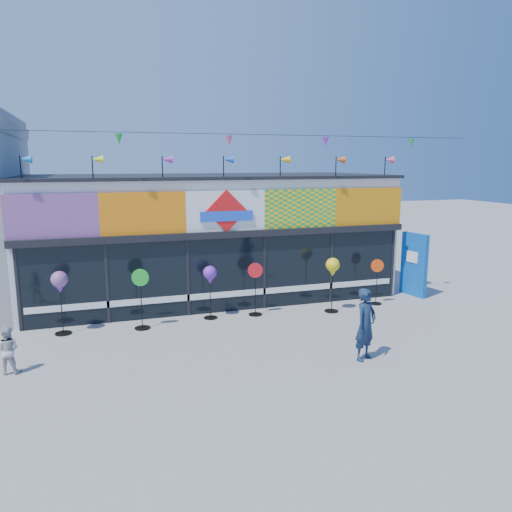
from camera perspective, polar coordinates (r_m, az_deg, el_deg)
name	(u,v)px	position (r m, az deg, el deg)	size (l,w,h in m)	color
ground	(263,350)	(12.39, 0.81, -10.72)	(80.00, 80.00, 0.00)	gray
kite_shop	(208,234)	(17.44, -5.52, 2.46)	(16.00, 5.70, 5.31)	white
blue_sign	(414,264)	(17.88, 17.60, -0.92)	(0.35, 1.09, 2.16)	#0B53B3
spinner_0	(60,284)	(14.08, -21.52, -2.99)	(0.44, 0.44, 1.72)	black
spinner_1	(141,297)	(14.01, -12.99, -4.63)	(0.46, 0.43, 1.68)	black
spinner_2	(210,277)	(14.53, -5.29, -2.35)	(0.40, 0.40, 1.57)	black
spinner_3	(255,288)	(14.88, -0.08, -3.64)	(0.45, 0.41, 1.60)	black
spinner_4	(333,269)	(15.27, 8.75, -1.45)	(0.43, 0.43, 1.68)	black
spinner_5	(377,281)	(16.49, 13.63, -2.75)	(0.41, 0.38, 1.47)	black
adult_man	(366,324)	(11.85, 12.42, -7.65)	(0.62, 0.41, 1.69)	#152642
child	(7,350)	(12.20, -26.54, -9.60)	(0.51, 0.30, 1.05)	#B8B8B8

